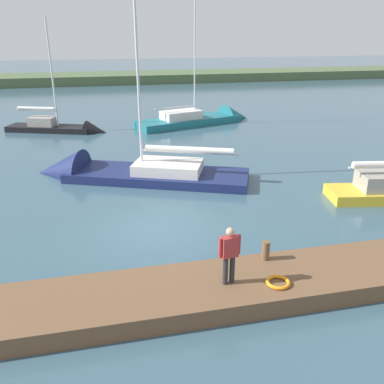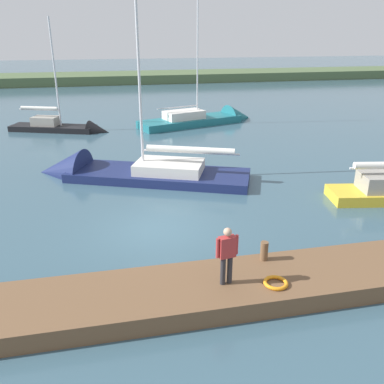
{
  "view_description": "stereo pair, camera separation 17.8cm",
  "coord_description": "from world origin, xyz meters",
  "px_view_note": "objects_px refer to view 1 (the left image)",
  "views": [
    {
      "loc": [
        1.79,
        13.56,
        6.82
      ],
      "look_at": [
        -1.45,
        -0.87,
        1.01
      ],
      "focal_mm": 38.48,
      "sensor_mm": 36.0,
      "label": 1
    },
    {
      "loc": [
        1.62,
        13.6,
        6.82
      ],
      "look_at": [
        -1.45,
        -0.87,
        1.01
      ],
      "focal_mm": 38.48,
      "sensor_mm": 36.0,
      "label": 2
    }
  ],
  "objects_px": {
    "mooring_post_near": "(266,250)",
    "sailboat_behind_pier": "(205,121)",
    "sailboat_inner_slip": "(63,130)",
    "sailboat_near_dock": "(117,176)",
    "person_on_dock": "(229,252)",
    "life_ring_buoy": "(278,282)"
  },
  "relations": [
    {
      "from": "mooring_post_near",
      "to": "sailboat_behind_pier",
      "type": "relative_size",
      "value": 0.05
    },
    {
      "from": "sailboat_behind_pier",
      "to": "sailboat_inner_slip",
      "type": "bearing_deg",
      "value": 165.22
    },
    {
      "from": "sailboat_inner_slip",
      "to": "mooring_post_near",
      "type": "bearing_deg",
      "value": -50.94
    },
    {
      "from": "mooring_post_near",
      "to": "sailboat_near_dock",
      "type": "distance_m",
      "value": 10.59
    },
    {
      "from": "person_on_dock",
      "to": "mooring_post_near",
      "type": "bearing_deg",
      "value": -65.64
    },
    {
      "from": "life_ring_buoy",
      "to": "sailboat_inner_slip",
      "type": "xyz_separation_m",
      "value": [
        6.96,
        -22.14,
        -0.44
      ]
    },
    {
      "from": "sailboat_behind_pier",
      "to": "sailboat_inner_slip",
      "type": "relative_size",
      "value": 1.34
    },
    {
      "from": "mooring_post_near",
      "to": "life_ring_buoy",
      "type": "height_order",
      "value": "mooring_post_near"
    },
    {
      "from": "mooring_post_near",
      "to": "life_ring_buoy",
      "type": "bearing_deg",
      "value": 82.96
    },
    {
      "from": "life_ring_buoy",
      "to": "sailboat_behind_pier",
      "type": "xyz_separation_m",
      "value": [
        -3.81,
        -22.81,
        -0.44
      ]
    },
    {
      "from": "person_on_dock",
      "to": "sailboat_near_dock",
      "type": "bearing_deg",
      "value": 3.61
    },
    {
      "from": "life_ring_buoy",
      "to": "sailboat_near_dock",
      "type": "height_order",
      "value": "sailboat_near_dock"
    },
    {
      "from": "mooring_post_near",
      "to": "sailboat_behind_pier",
      "type": "bearing_deg",
      "value": -99.63
    },
    {
      "from": "sailboat_near_dock",
      "to": "person_on_dock",
      "type": "bearing_deg",
      "value": 124.64
    },
    {
      "from": "sailboat_behind_pier",
      "to": "life_ring_buoy",
      "type": "bearing_deg",
      "value": -117.83
    },
    {
      "from": "life_ring_buoy",
      "to": "sailboat_behind_pier",
      "type": "height_order",
      "value": "sailboat_behind_pier"
    },
    {
      "from": "sailboat_near_dock",
      "to": "person_on_dock",
      "type": "height_order",
      "value": "sailboat_near_dock"
    },
    {
      "from": "sailboat_behind_pier",
      "to": "mooring_post_near",
      "type": "bearing_deg",
      "value": -117.97
    },
    {
      "from": "sailboat_behind_pier",
      "to": "person_on_dock",
      "type": "distance_m",
      "value": 23.08
    },
    {
      "from": "sailboat_behind_pier",
      "to": "sailboat_inner_slip",
      "type": "xyz_separation_m",
      "value": [
        10.77,
        0.67,
        -0.01
      ]
    },
    {
      "from": "life_ring_buoy",
      "to": "sailboat_near_dock",
      "type": "distance_m",
      "value": 11.72
    },
    {
      "from": "sailboat_behind_pier",
      "to": "sailboat_inner_slip",
      "type": "height_order",
      "value": "sailboat_behind_pier"
    }
  ]
}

